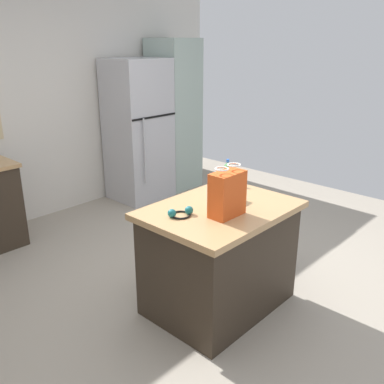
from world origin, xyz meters
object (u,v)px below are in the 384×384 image
(kitchen_island, at_px, (219,257))
(tall_cabinet, at_px, (174,115))
(ear_defenders, at_px, (181,213))
(shopping_bag, at_px, (227,194))
(bottle, at_px, (227,172))
(small_box, at_px, (228,192))
(refrigerator, at_px, (138,131))

(kitchen_island, xyz_separation_m, tall_cabinet, (1.96, 2.47, 0.62))
(tall_cabinet, relative_size, ear_defenders, 10.81)
(tall_cabinet, distance_m, shopping_bag, 3.32)
(kitchen_island, bearing_deg, bottle, 33.56)
(shopping_bag, distance_m, small_box, 0.35)
(kitchen_island, xyz_separation_m, shopping_bag, (-0.10, -0.14, 0.60))
(shopping_bag, relative_size, bottle, 1.73)
(ear_defenders, bearing_deg, tall_cabinet, 45.99)
(kitchen_island, bearing_deg, tall_cabinet, 51.67)
(tall_cabinet, bearing_deg, bottle, -124.16)
(small_box, relative_size, bottle, 0.64)
(tall_cabinet, xyz_separation_m, small_box, (-1.78, -2.41, -0.12))
(refrigerator, height_order, bottle, refrigerator)
(refrigerator, height_order, small_box, refrigerator)
(kitchen_island, relative_size, small_box, 8.45)
(kitchen_island, xyz_separation_m, small_box, (0.17, 0.06, 0.50))
(refrigerator, bearing_deg, small_box, -114.60)
(kitchen_island, relative_size, tall_cabinet, 0.55)
(tall_cabinet, height_order, small_box, tall_cabinet)
(tall_cabinet, xyz_separation_m, bottle, (-1.45, -2.14, -0.09))
(small_box, bearing_deg, bottle, 39.66)
(refrigerator, distance_m, tall_cabinet, 0.69)
(refrigerator, relative_size, bottle, 8.59)
(small_box, bearing_deg, ear_defenders, 174.99)
(tall_cabinet, bearing_deg, kitchen_island, -128.33)
(shopping_bag, relative_size, small_box, 2.72)
(tall_cabinet, height_order, ear_defenders, tall_cabinet)
(refrigerator, bearing_deg, shopping_bag, -117.76)
(small_box, xyz_separation_m, ear_defenders, (-0.51, 0.04, -0.04))
(ear_defenders, bearing_deg, bottle, 15.36)
(refrigerator, xyz_separation_m, ear_defenders, (-1.61, -2.37, -0.04))
(bottle, height_order, ear_defenders, bottle)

